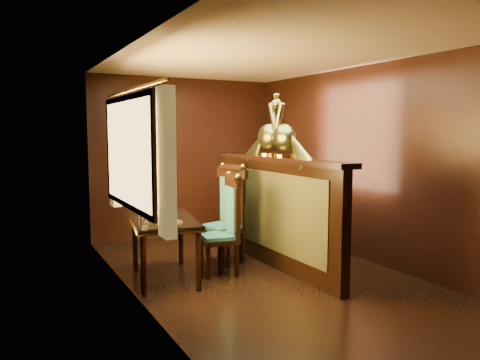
{
  "coord_description": "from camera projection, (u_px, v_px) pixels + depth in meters",
  "views": [
    {
      "loc": [
        -2.71,
        -4.5,
        1.67
      ],
      "look_at": [
        -0.17,
        0.31,
        1.1
      ],
      "focal_mm": 35.0,
      "sensor_mm": 36.0,
      "label": 1
    }
  ],
  "objects": [
    {
      "name": "ground",
      "position": [
        266.0,
        276.0,
        5.39
      ],
      "size": [
        5.0,
        5.0,
        0.0
      ],
      "primitive_type": "plane",
      "color": "black",
      "rests_on": "ground"
    },
    {
      "name": "room_shell",
      "position": [
        259.0,
        139.0,
        5.2
      ],
      "size": [
        3.04,
        5.04,
        2.52
      ],
      "color": "black",
      "rests_on": "ground"
    },
    {
      "name": "partition",
      "position": [
        276.0,
        209.0,
        5.73
      ],
      "size": [
        0.26,
        2.7,
        1.36
      ],
      "color": "black",
      "rests_on": "ground"
    },
    {
      "name": "dining_table",
      "position": [
        163.0,
        225.0,
        5.27
      ],
      "size": [
        0.91,
        1.28,
        0.89
      ],
      "rotation": [
        0.0,
        0.0,
        -0.18
      ],
      "color": "black",
      "rests_on": "ground"
    },
    {
      "name": "chair_left",
      "position": [
        227.0,
        221.0,
        5.48
      ],
      "size": [
        0.49,
        0.51,
        1.19
      ],
      "rotation": [
        0.0,
        0.0,
        -0.16
      ],
      "color": "black",
      "rests_on": "ground"
    },
    {
      "name": "chair_right",
      "position": [
        228.0,
        211.0,
        5.94
      ],
      "size": [
        0.57,
        0.59,
        1.26
      ],
      "rotation": [
        0.0,
        0.0,
        0.3
      ],
      "color": "black",
      "rests_on": "ground"
    },
    {
      "name": "peacock_left",
      "position": [
        284.0,
        125.0,
        5.48
      ],
      "size": [
        0.24,
        0.63,
        0.75
      ],
      "primitive_type": null,
      "color": "#184A38",
      "rests_on": "partition"
    },
    {
      "name": "peacock_right",
      "position": [
        269.0,
        125.0,
        5.79
      ],
      "size": [
        0.24,
        0.64,
        0.76
      ],
      "primitive_type": null,
      "color": "#184A38",
      "rests_on": "partition"
    }
  ]
}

